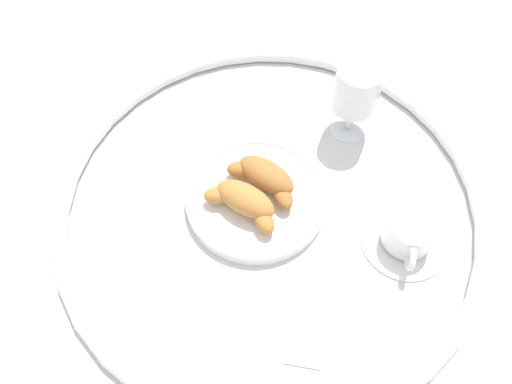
% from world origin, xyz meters
% --- Properties ---
extents(ground_plane, '(2.20, 2.20, 0.00)m').
position_xyz_m(ground_plane, '(0.00, 0.00, 0.00)').
color(ground_plane, silver).
extents(table_chrome_rim, '(0.69, 0.69, 0.02)m').
position_xyz_m(table_chrome_rim, '(0.00, 0.00, 0.01)').
color(table_chrome_rim, silver).
rests_on(table_chrome_rim, ground_plane).
extents(pastry_plate, '(0.23, 0.23, 0.02)m').
position_xyz_m(pastry_plate, '(0.02, 0.01, 0.01)').
color(pastry_plate, white).
rests_on(pastry_plate, ground_plane).
extents(croissant_large, '(0.14, 0.07, 0.04)m').
position_xyz_m(croissant_large, '(0.02, -0.01, 0.04)').
color(croissant_large, '#AD6B33').
rests_on(croissant_large, pastry_plate).
extents(croissant_small, '(0.14, 0.08, 0.04)m').
position_xyz_m(croissant_small, '(0.02, 0.04, 0.04)').
color(croissant_small, '#BC7A38').
rests_on(croissant_small, pastry_plate).
extents(coffee_cup_near, '(0.14, 0.14, 0.06)m').
position_xyz_m(coffee_cup_near, '(-0.20, -0.09, 0.03)').
color(coffee_cup_near, white).
rests_on(coffee_cup_near, ground_plane).
extents(juice_glass_left, '(0.08, 0.08, 0.14)m').
position_xyz_m(juice_glass_left, '(-0.00, -0.21, 0.09)').
color(juice_glass_left, white).
rests_on(juice_glass_left, ground_plane).
extents(sugar_packet, '(0.06, 0.05, 0.01)m').
position_xyz_m(sugar_packet, '(-0.19, 0.15, 0.00)').
color(sugar_packet, white).
rests_on(sugar_packet, ground_plane).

